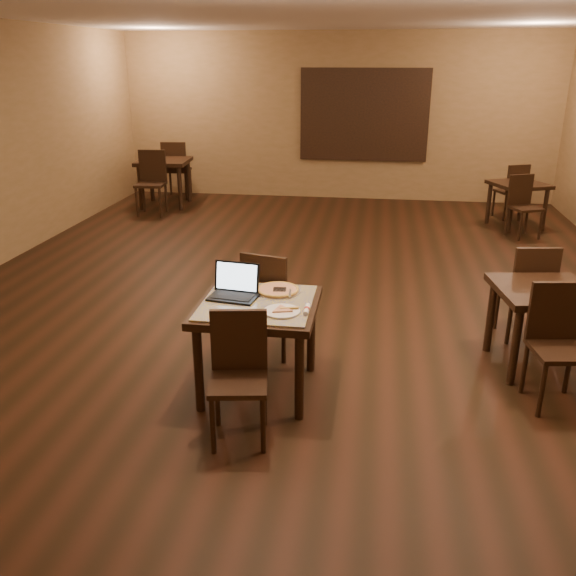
% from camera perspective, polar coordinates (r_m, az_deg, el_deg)
% --- Properties ---
extents(ground, '(10.00, 10.00, 0.00)m').
position_cam_1_polar(ground, '(7.17, 1.37, 0.09)').
color(ground, black).
rests_on(ground, ground).
extents(wall_back, '(8.00, 0.02, 3.00)m').
position_cam_1_polar(wall_back, '(11.74, 4.60, 15.63)').
color(wall_back, olive).
rests_on(wall_back, ground).
extents(wall_front, '(8.00, 0.02, 3.00)m').
position_cam_1_polar(wall_front, '(2.12, -15.63, -9.07)').
color(wall_front, olive).
rests_on(wall_front, ground).
extents(ceiling, '(8.00, 10.00, 0.02)m').
position_cam_1_polar(ceiling, '(6.73, 1.61, 24.75)').
color(ceiling, silver).
rests_on(ceiling, wall_back).
extents(mural, '(2.34, 0.05, 1.64)m').
position_cam_1_polar(mural, '(11.67, 7.14, 15.76)').
color(mural, '#285B95').
rests_on(mural, wall_back).
extents(tiled_table, '(0.92, 0.92, 0.76)m').
position_cam_1_polar(tiled_table, '(4.75, -2.86, -2.45)').
color(tiled_table, black).
rests_on(tiled_table, ground).
extents(chair_main_near, '(0.45, 0.45, 0.91)m').
position_cam_1_polar(chair_main_near, '(4.26, -4.62, -7.49)').
color(chair_main_near, black).
rests_on(chair_main_near, ground).
extents(chair_main_far, '(0.52, 0.52, 0.98)m').
position_cam_1_polar(chair_main_far, '(5.35, -1.79, -0.94)').
color(chair_main_far, black).
rests_on(chair_main_far, ground).
extents(laptop, '(0.40, 0.33, 0.25)m').
position_cam_1_polar(laptop, '(4.82, -4.98, 0.04)').
color(laptop, black).
rests_on(laptop, tiled_table).
extents(plate, '(0.27, 0.27, 0.01)m').
position_cam_1_polar(plate, '(4.50, -0.58, -2.20)').
color(plate, white).
rests_on(plate, tiled_table).
extents(pizza_slice, '(0.22, 0.22, 0.02)m').
position_cam_1_polar(pizza_slice, '(4.50, -0.58, -2.04)').
color(pizza_slice, beige).
rests_on(pizza_slice, plate).
extents(pizza_pan, '(0.37, 0.37, 0.01)m').
position_cam_1_polar(pizza_pan, '(4.90, -0.97, -0.30)').
color(pizza_pan, silver).
rests_on(pizza_pan, tiled_table).
extents(pizza_whole, '(0.34, 0.34, 0.02)m').
position_cam_1_polar(pizza_whole, '(4.90, -0.97, -0.14)').
color(pizza_whole, beige).
rests_on(pizza_whole, pizza_pan).
extents(spatula, '(0.13, 0.26, 0.01)m').
position_cam_1_polar(spatula, '(4.87, -0.77, -0.14)').
color(spatula, silver).
rests_on(spatula, pizza_whole).
extents(napkin_roll, '(0.04, 0.17, 0.04)m').
position_cam_1_polar(napkin_roll, '(4.51, 1.76, -2.02)').
color(napkin_roll, white).
rests_on(napkin_roll, tiled_table).
extents(other_table_a, '(0.99, 0.99, 0.71)m').
position_cam_1_polar(other_table_a, '(10.32, 20.75, 8.55)').
color(other_table_a, black).
rests_on(other_table_a, ground).
extents(other_table_a_chair_near, '(0.52, 0.52, 0.91)m').
position_cam_1_polar(other_table_a_chair_near, '(9.81, 21.12, 7.50)').
color(other_table_a_chair_near, black).
rests_on(other_table_a_chair_near, ground).
extents(other_table_a_chair_far, '(0.52, 0.52, 0.91)m').
position_cam_1_polar(other_table_a_chair_far, '(10.85, 20.32, 8.76)').
color(other_table_a_chair_far, black).
rests_on(other_table_a_chair_far, ground).
extents(other_table_b, '(0.95, 0.95, 0.83)m').
position_cam_1_polar(other_table_b, '(11.36, -11.52, 10.99)').
color(other_table_b, black).
rests_on(other_table_b, ground).
extents(other_table_b_chair_near, '(0.50, 0.50, 1.07)m').
position_cam_1_polar(other_table_b_chair_near, '(10.80, -12.64, 9.96)').
color(other_table_b_chair_near, black).
rests_on(other_table_b_chair_near, ground).
extents(other_table_b_chair_far, '(0.50, 0.50, 1.07)m').
position_cam_1_polar(other_table_b_chair_far, '(11.95, -10.45, 11.12)').
color(other_table_b_chair_far, black).
rests_on(other_table_b_chair_far, ground).
extents(other_table_c, '(0.89, 0.89, 0.73)m').
position_cam_1_polar(other_table_c, '(5.55, 22.76, -1.19)').
color(other_table_c, black).
rests_on(other_table_c, ground).
extents(other_table_c_chair_near, '(0.47, 0.47, 0.95)m').
position_cam_1_polar(other_table_c_chair_near, '(5.09, 23.89, -4.24)').
color(other_table_c_chair_near, black).
rests_on(other_table_c_chair_near, ground).
extents(other_table_c_chair_far, '(0.47, 0.47, 0.95)m').
position_cam_1_polar(other_table_c_chair_far, '(6.08, 21.62, 0.08)').
color(other_table_c_chair_far, black).
rests_on(other_table_c_chair_far, ground).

